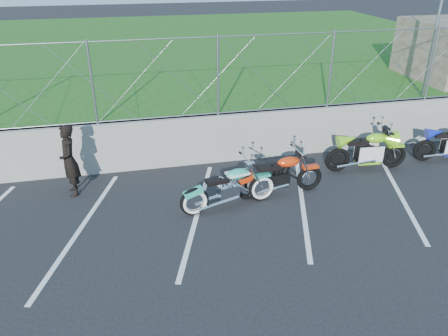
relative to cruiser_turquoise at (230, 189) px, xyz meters
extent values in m
plane|color=black|center=(-0.75, -1.11, -0.45)|extent=(90.00, 90.00, 0.00)
cube|color=slate|center=(-0.75, 2.39, 0.20)|extent=(30.00, 0.22, 1.30)
cube|color=#1A4813|center=(-0.75, 12.39, 0.20)|extent=(30.00, 20.00, 1.30)
cylinder|color=gray|center=(-0.75, 2.39, 2.80)|extent=(28.00, 0.03, 0.03)
cylinder|color=gray|center=(-0.75, 2.39, 0.90)|extent=(28.00, 0.03, 0.03)
cylinder|color=gray|center=(6.45, 2.79, 2.35)|extent=(0.08, 0.08, 3.00)
cube|color=silver|center=(-3.15, -0.11, -0.44)|extent=(1.49, 4.31, 0.01)
cube|color=silver|center=(-0.75, -0.11, -0.44)|extent=(1.49, 4.31, 0.01)
cube|color=silver|center=(1.65, -0.11, -0.44)|extent=(1.49, 4.31, 0.01)
cube|color=silver|center=(4.05, -0.11, -0.44)|extent=(1.49, 4.31, 0.01)
torus|color=black|center=(-0.81, -0.14, -0.12)|extent=(0.66, 0.22, 0.65)
torus|color=black|center=(0.76, 0.13, -0.12)|extent=(0.66, 0.22, 0.65)
cube|color=silver|center=(-0.05, -0.01, -0.05)|extent=(0.49, 0.35, 0.33)
ellipsoid|color=teal|center=(0.17, 0.03, 0.34)|extent=(0.55, 0.33, 0.23)
cube|color=black|center=(-0.30, -0.05, 0.27)|extent=(0.52, 0.32, 0.09)
cube|color=teal|center=(0.76, 0.13, 0.18)|extent=(0.39, 0.21, 0.06)
cylinder|color=silver|center=(0.38, 0.07, 0.65)|extent=(0.15, 0.70, 0.03)
torus|color=black|center=(0.47, 0.25, -0.13)|extent=(0.63, 0.15, 0.63)
torus|color=black|center=(1.98, 0.34, -0.13)|extent=(0.63, 0.15, 0.63)
cube|color=black|center=(1.21, 0.30, -0.04)|extent=(0.48, 0.31, 0.34)
ellipsoid|color=red|center=(1.43, 0.31, 0.36)|extent=(0.55, 0.28, 0.23)
cube|color=black|center=(0.94, 0.28, 0.29)|extent=(0.52, 0.27, 0.09)
cube|color=red|center=(1.98, 0.34, 0.16)|extent=(0.39, 0.17, 0.06)
cylinder|color=silver|center=(1.64, 0.32, 0.61)|extent=(0.07, 0.73, 0.03)
torus|color=black|center=(3.07, 1.11, -0.12)|extent=(0.65, 0.17, 0.64)
torus|color=black|center=(4.58, 0.99, -0.12)|extent=(0.65, 0.17, 0.64)
cube|color=black|center=(3.80, 1.05, -0.02)|extent=(0.51, 0.34, 0.36)
ellipsoid|color=#7CD11A|center=(4.04, 1.04, 0.41)|extent=(0.58, 0.30, 0.25)
cube|color=black|center=(3.53, 1.07, 0.34)|extent=(0.55, 0.30, 0.10)
cube|color=#7CD11A|center=(4.58, 0.99, 0.18)|extent=(0.42, 0.19, 0.06)
cylinder|color=silver|center=(4.22, 1.02, 0.66)|extent=(0.09, 0.77, 0.03)
torus|color=black|center=(5.61, 1.18, -0.14)|extent=(0.62, 0.25, 0.61)
cube|color=black|center=(6.04, 1.08, 0.29)|extent=(0.55, 0.35, 0.09)
imported|color=black|center=(-3.39, 1.40, 0.40)|extent=(0.52, 0.69, 1.68)
camera|label=1|loc=(-1.95, -8.02, 4.59)|focal=35.00mm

